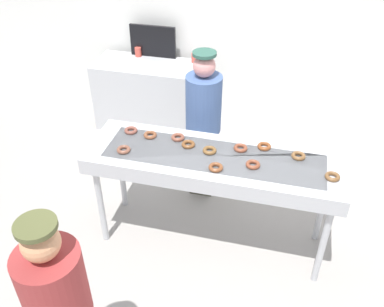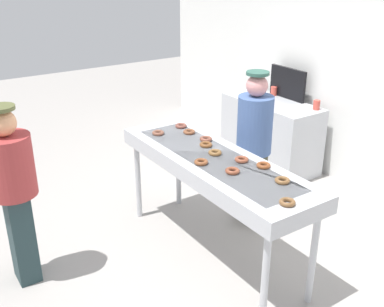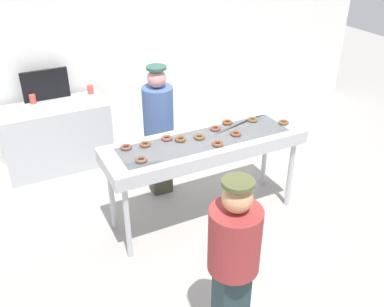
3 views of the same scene
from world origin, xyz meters
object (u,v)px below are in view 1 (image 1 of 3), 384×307
at_px(chocolate_donut_8, 210,150).
at_px(paper_cup_0, 195,58).
at_px(chocolate_donut_1, 241,148).
at_px(worker_baker, 203,119).
at_px(chocolate_donut_11, 188,144).
at_px(chocolate_donut_9, 253,165).
at_px(paper_cup_1, 138,52).
at_px(chocolate_donut_7, 124,150).
at_px(chocolate_donut_2, 216,167).
at_px(fryer_conveyor, 213,164).
at_px(chocolate_donut_0, 298,156).
at_px(chocolate_donut_5, 264,146).
at_px(customer_waiting, 59,304).
at_px(chocolate_donut_10, 332,177).
at_px(chocolate_donut_6, 150,135).
at_px(chocolate_donut_3, 131,130).
at_px(chocolate_donut_4, 178,137).
at_px(prep_counter, 150,95).
at_px(menu_display, 153,41).

distance_m(chocolate_donut_8, paper_cup_0, 2.08).
distance_m(chocolate_donut_1, worker_baker, 0.70).
bearing_deg(paper_cup_0, chocolate_donut_11, -77.81).
relative_size(chocolate_donut_9, paper_cup_1, 1.01).
height_order(chocolate_donut_7, chocolate_donut_8, same).
xyz_separation_m(chocolate_donut_1, chocolate_donut_2, (-0.15, -0.31, 0.00)).
height_order(fryer_conveyor, worker_baker, worker_baker).
height_order(chocolate_donut_0, chocolate_donut_5, same).
bearing_deg(chocolate_donut_11, customer_waiting, -102.24).
distance_m(chocolate_donut_11, paper_cup_1, 2.27).
distance_m(chocolate_donut_2, chocolate_donut_10, 0.90).
bearing_deg(chocolate_donut_6, chocolate_donut_0, 0.06).
bearing_deg(chocolate_donut_3, chocolate_donut_7, -81.03).
bearing_deg(paper_cup_0, chocolate_donut_8, -72.77).
bearing_deg(chocolate_donut_9, customer_waiting, -122.04).
xyz_separation_m(chocolate_donut_3, chocolate_donut_6, (0.19, -0.03, 0.00)).
bearing_deg(chocolate_donut_7, chocolate_donut_0, 10.62).
relative_size(paper_cup_0, paper_cup_1, 1.00).
distance_m(chocolate_donut_11, worker_baker, 0.59).
distance_m(chocolate_donut_4, prep_counter, 1.96).
bearing_deg(paper_cup_1, chocolate_donut_4, -60.59).
relative_size(chocolate_donut_0, chocolate_donut_9, 1.00).
bearing_deg(chocolate_donut_11, chocolate_donut_0, 3.69).
bearing_deg(chocolate_donut_5, chocolate_donut_1, -158.87).
relative_size(chocolate_donut_1, customer_waiting, 0.08).
relative_size(chocolate_donut_8, chocolate_donut_9, 1.00).
bearing_deg(chocolate_donut_9, prep_counter, 129.24).
distance_m(chocolate_donut_3, menu_display, 1.96).
height_order(paper_cup_0, menu_display, menu_display).
bearing_deg(chocolate_donut_10, chocolate_donut_1, 164.49).
relative_size(chocolate_donut_6, worker_baker, 0.07).
distance_m(prep_counter, paper_cup_1, 0.57).
bearing_deg(menu_display, worker_baker, -55.36).
xyz_separation_m(chocolate_donut_4, chocolate_donut_10, (1.31, -0.24, 0.00)).
bearing_deg(chocolate_donut_7, chocolate_donut_3, 98.97).
bearing_deg(chocolate_donut_10, chocolate_donut_2, -173.31).
height_order(chocolate_donut_0, chocolate_donut_9, same).
distance_m(chocolate_donut_1, prep_counter, 2.28).
xyz_separation_m(chocolate_donut_1, chocolate_donut_9, (0.13, -0.20, 0.00)).
distance_m(chocolate_donut_10, worker_baker, 1.40).
relative_size(chocolate_donut_0, chocolate_donut_7, 1.00).
distance_m(chocolate_donut_2, chocolate_donut_5, 0.52).
distance_m(chocolate_donut_4, customer_waiting, 1.74).
height_order(chocolate_donut_0, paper_cup_1, chocolate_donut_0).
xyz_separation_m(chocolate_donut_3, chocolate_donut_5, (1.19, 0.04, 0.00)).
xyz_separation_m(chocolate_donut_9, paper_cup_1, (-1.74, 2.10, -0.07)).
bearing_deg(chocolate_donut_1, chocolate_donut_2, -115.60).
bearing_deg(chocolate_donut_8, menu_display, 119.88).
relative_size(chocolate_donut_0, customer_waiting, 0.08).
relative_size(prep_counter, paper_cup_0, 11.62).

